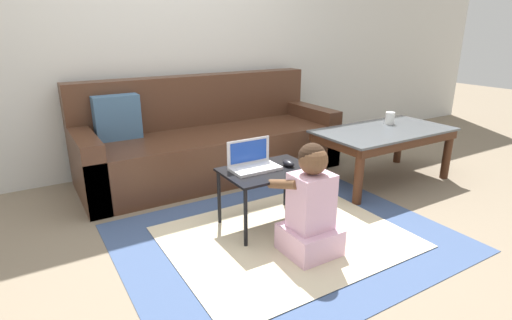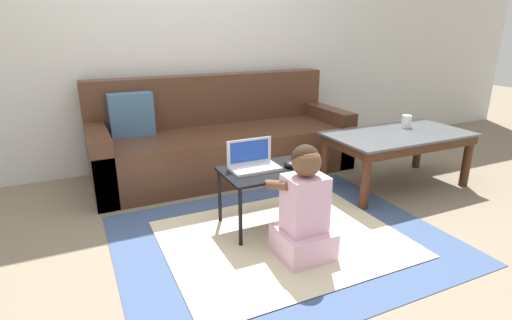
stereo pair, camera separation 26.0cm
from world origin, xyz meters
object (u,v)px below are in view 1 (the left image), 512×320
object	(u,v)px
coffee_table	(384,137)
laptop_desk	(268,176)
laptop	(254,164)
computer_mouse	(288,163)
person_seated	(310,207)
cup_on_table	(390,118)
couch	(209,142)

from	to	relation	value
coffee_table	laptop_desk	size ratio (longest dim) A/B	1.98
laptop	computer_mouse	distance (m)	0.24
person_seated	coffee_table	bearing A→B (deg)	25.65
laptop_desk	laptop	bearing A→B (deg)	147.23
computer_mouse	cup_on_table	world-z (taller)	cup_on_table
laptop_desk	laptop	xyz separation A→B (m)	(-0.08, 0.05, 0.08)
laptop_desk	cup_on_table	distance (m)	1.53
coffee_table	laptop_desk	xyz separation A→B (m)	(-1.30, -0.19, -0.04)
person_seated	cup_on_table	bearing A→B (deg)	26.43
laptop_desk	person_seated	bearing A→B (deg)	-87.88
couch	computer_mouse	size ratio (longest dim) A/B	22.30
person_seated	cup_on_table	xyz separation A→B (m)	(1.48, 0.73, 0.21)
coffee_table	couch	bearing A→B (deg)	141.41
couch	person_seated	distance (m)	1.57
coffee_table	laptop	world-z (taller)	laptop
computer_mouse	person_seated	bearing A→B (deg)	-108.34
coffee_table	computer_mouse	bearing A→B (deg)	-169.79
computer_mouse	person_seated	distance (m)	0.45
laptop_desk	laptop	world-z (taller)	laptop
laptop_desk	computer_mouse	distance (m)	0.17
couch	laptop	size ratio (longest dim) A/B	7.24
cup_on_table	laptop	bearing A→B (deg)	-170.76
laptop_desk	couch	bearing A→B (deg)	84.88
laptop_desk	person_seated	xyz separation A→B (m)	(0.02, -0.43, -0.06)
couch	cup_on_table	size ratio (longest dim) A/B	21.71
laptop	cup_on_table	xyz separation A→B (m)	(1.57, 0.26, 0.08)
computer_mouse	coffee_table	bearing A→B (deg)	10.21
computer_mouse	person_seated	world-z (taller)	person_seated
computer_mouse	cup_on_table	xyz separation A→B (m)	(1.34, 0.32, 0.09)
person_seated	couch	bearing A→B (deg)	86.84
coffee_table	person_seated	size ratio (longest dim) A/B	1.73
laptop_desk	cup_on_table	world-z (taller)	cup_on_table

